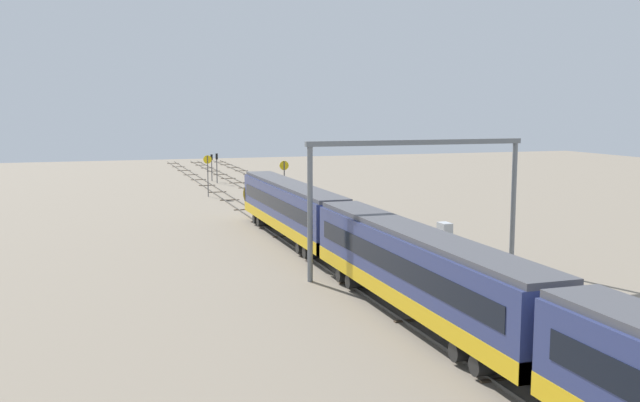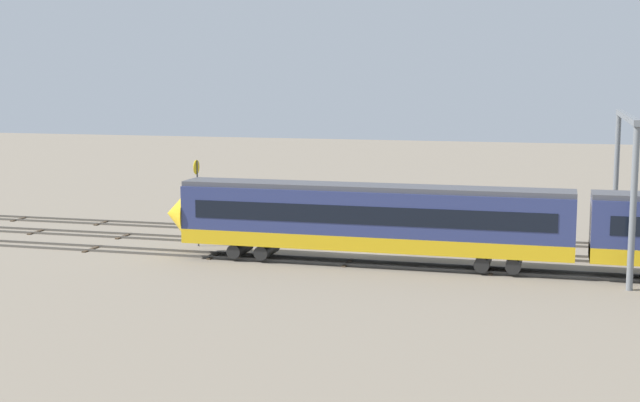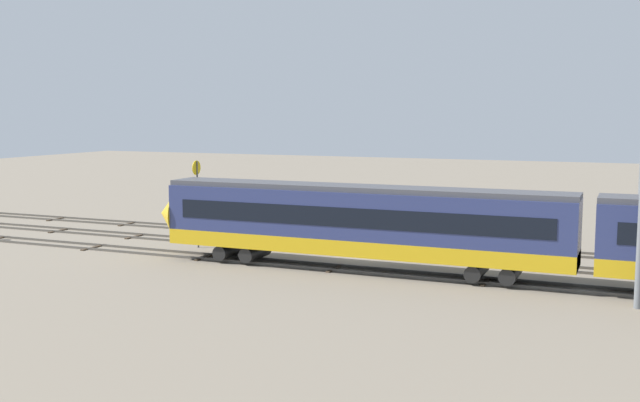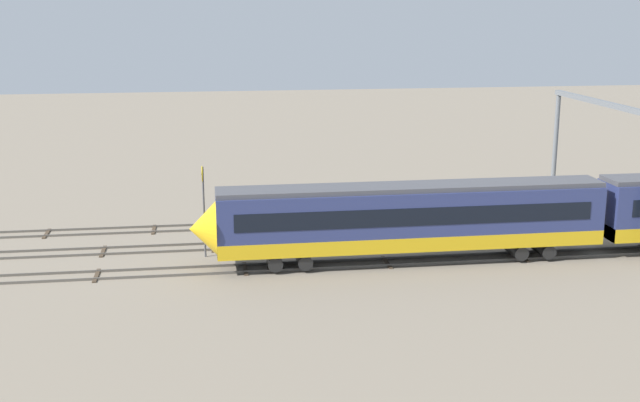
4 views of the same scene
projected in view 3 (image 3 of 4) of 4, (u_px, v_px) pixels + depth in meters
name	position (u px, v px, depth m)	size (l,w,h in m)	color
ground_plane	(363.00, 254.00, 48.61)	(201.02, 201.02, 0.00)	gray
track_near_foreground	(387.00, 241.00, 53.09)	(185.02, 2.40, 0.16)	#59544C
track_second_near	(363.00, 253.00, 48.60)	(185.02, 2.40, 0.16)	#59544C
track_with_train	(335.00, 268.00, 44.12)	(185.02, 2.40, 0.16)	#59544C
speed_sign_near_foreground	(197.00, 191.00, 50.68)	(0.14, 0.98, 5.91)	#4C4C51
relay_cabinet	(479.00, 231.00, 53.28)	(1.39, 0.89, 1.55)	#B2B7BC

